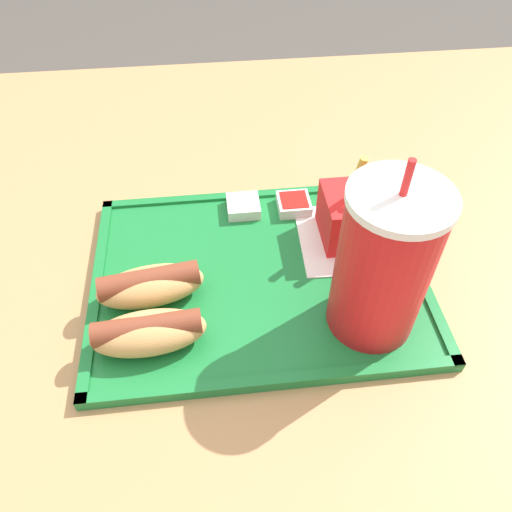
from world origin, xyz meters
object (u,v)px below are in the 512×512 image
(sauce_cup_mayo, at_px, (241,206))
(fries_carton, at_px, (359,215))
(sauce_cup_ketchup, at_px, (292,204))
(hot_dog_near, at_px, (148,285))
(soda_cup, at_px, (381,264))
(hot_dog_far, at_px, (146,332))

(sauce_cup_mayo, bearing_deg, fries_carton, 155.79)
(sauce_cup_ketchup, bearing_deg, sauce_cup_mayo, -3.09)
(hot_dog_near, height_order, sauce_cup_ketchup, hot_dog_near)
(soda_cup, relative_size, hot_dog_far, 1.73)
(soda_cup, bearing_deg, sauce_cup_ketchup, -74.29)
(hot_dog_far, bearing_deg, soda_cup, -178.22)
(soda_cup, relative_size, fries_carton, 1.68)
(hot_dog_near, distance_m, sauce_cup_mayo, 0.18)
(sauce_cup_mayo, bearing_deg, soda_cup, 122.14)
(fries_carton, bearing_deg, hot_dog_near, 16.06)
(soda_cup, bearing_deg, hot_dog_near, -13.12)
(hot_dog_far, relative_size, sauce_cup_ketchup, 2.85)
(hot_dog_near, xyz_separation_m, sauce_cup_ketchup, (-0.18, -0.13, -0.01))
(fries_carton, distance_m, sauce_cup_ketchup, 0.10)
(soda_cup, distance_m, fries_carton, 0.14)
(hot_dog_far, xyz_separation_m, sauce_cup_ketchup, (-0.18, -0.19, -0.01))
(sauce_cup_mayo, distance_m, sauce_cup_ketchup, 0.07)
(soda_cup, relative_size, sauce_cup_mayo, 4.95)
(hot_dog_far, height_order, sauce_cup_ketchup, hot_dog_far)
(fries_carton, xyz_separation_m, sauce_cup_mayo, (0.14, -0.06, -0.03))
(soda_cup, xyz_separation_m, sauce_cup_mayo, (0.12, -0.19, -0.08))
(hot_dog_far, xyz_separation_m, fries_carton, (-0.25, -0.13, 0.01))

